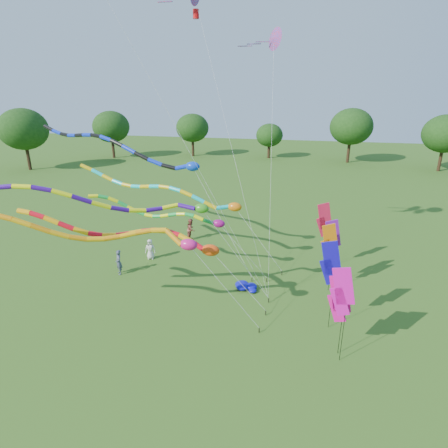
% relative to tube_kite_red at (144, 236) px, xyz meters
% --- Properties ---
extents(ground, '(160.00, 160.00, 0.00)m').
position_rel_tube_kite_red_xyz_m(ground, '(4.37, -1.97, -4.51)').
color(ground, '#2A5516').
rests_on(ground, ground).
extents(tree_ring, '(119.36, 114.71, 9.34)m').
position_rel_tube_kite_red_xyz_m(tree_ring, '(-4.44, -2.85, 0.78)').
color(tree_ring, '#382314').
rests_on(tree_ring, ground).
extents(tube_kite_red, '(13.48, 2.02, 6.57)m').
position_rel_tube_kite_red_xyz_m(tube_kite_red, '(0.00, 0.00, 0.00)').
color(tube_kite_red, black).
rests_on(tube_kite_red, ground).
extents(tube_kite_orange, '(13.84, 3.73, 7.64)m').
position_rel_tube_kite_red_xyz_m(tube_kite_orange, '(-0.63, -2.92, 1.26)').
color(tube_kite_orange, black).
rests_on(tube_kite_orange, ground).
extents(tube_kite_purple, '(14.76, 6.23, 8.72)m').
position_rel_tube_kite_red_xyz_m(tube_kite_purple, '(-1.05, -1.58, 2.42)').
color(tube_kite_purple, black).
rests_on(tube_kite_purple, ground).
extents(tube_kite_blue, '(17.60, 5.07, 10.08)m').
position_rel_tube_kite_red_xyz_m(tube_kite_blue, '(-4.01, 6.65, 3.69)').
color(tube_kite_blue, black).
rests_on(tube_kite_blue, ground).
extents(tube_kite_cyan, '(15.16, 1.81, 7.42)m').
position_rel_tube_kite_red_xyz_m(tube_kite_cyan, '(-0.42, 6.16, 0.85)').
color(tube_kite_cyan, black).
rests_on(tube_kite_cyan, ground).
extents(tube_kite_green, '(11.40, 1.65, 6.34)m').
position_rel_tube_kite_red_xyz_m(tube_kite_green, '(0.39, 3.74, 0.06)').
color(tube_kite_green, black).
rests_on(tube_kite_green, ground).
extents(delta_kite_high_c, '(3.18, 6.92, 16.22)m').
position_rel_tube_kite_red_xyz_m(delta_kite_high_c, '(5.99, 7.98, 10.63)').
color(delta_kite_high_c, black).
rests_on(delta_kite_high_c, ground).
extents(banner_pole_blue_a, '(1.16, 0.11, 5.11)m').
position_rel_tube_kite_red_xyz_m(banner_pole_blue_a, '(10.12, 0.16, -0.67)').
color(banner_pole_blue_a, black).
rests_on(banner_pole_blue_a, ground).
extents(banner_pole_magenta_b, '(1.14, 0.40, 4.23)m').
position_rel_tube_kite_red_xyz_m(banner_pole_magenta_b, '(10.50, -1.85, -1.54)').
color(banner_pole_magenta_b, black).
rests_on(banner_pole_magenta_b, ground).
extents(banner_pole_orange, '(1.14, 0.37, 4.59)m').
position_rel_tube_kite_red_xyz_m(banner_pole_orange, '(10.29, 4.22, -1.18)').
color(banner_pole_orange, black).
rests_on(banner_pole_orange, ground).
extents(banner_pole_magenta_a, '(1.16, 0.22, 4.94)m').
position_rel_tube_kite_red_xyz_m(banner_pole_magenta_a, '(10.54, -2.40, -0.84)').
color(banner_pole_magenta_a, black).
rests_on(banner_pole_magenta_a, ground).
extents(banner_pole_violet, '(1.14, 0.41, 4.59)m').
position_rel_tube_kite_red_xyz_m(banner_pole_violet, '(10.50, 5.03, -1.19)').
color(banner_pole_violet, black).
rests_on(banner_pole_violet, ground).
extents(banner_pole_red, '(1.14, 0.40, 5.01)m').
position_rel_tube_kite_red_xyz_m(banner_pole_red, '(10.02, 7.23, -0.77)').
color(banner_pole_red, black).
rests_on(banner_pole_red, ground).
extents(blue_nylon_heap, '(1.46, 1.25, 0.45)m').
position_rel_tube_kite_red_xyz_m(blue_nylon_heap, '(5.34, 3.31, -4.31)').
color(blue_nylon_heap, '#0D0EB3').
rests_on(blue_nylon_heap, ground).
extents(person_a, '(0.86, 0.66, 1.58)m').
position_rel_tube_kite_red_xyz_m(person_a, '(-2.53, 6.24, -3.72)').
color(person_a, silver).
rests_on(person_a, ground).
extents(person_b, '(0.74, 0.77, 1.77)m').
position_rel_tube_kite_red_xyz_m(person_b, '(-3.68, 3.46, -3.63)').
color(person_b, '#464B62').
rests_on(person_b, ground).
extents(person_c, '(0.71, 0.91, 1.86)m').
position_rel_tube_kite_red_xyz_m(person_c, '(-0.63, 10.58, -3.58)').
color(person_c, '#9A4538').
rests_on(person_c, ground).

